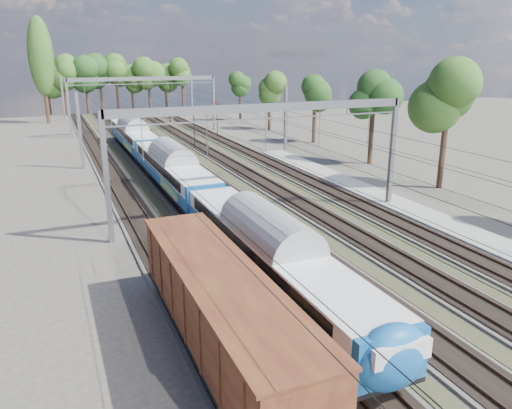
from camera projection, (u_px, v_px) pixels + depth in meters
name	position (u px, v px, depth m)	size (l,w,h in m)	color
track_bed	(207.00, 178.00, 51.75)	(21.00, 130.00, 0.34)	#47423A
platform	(484.00, 241.00, 34.06)	(3.00, 70.00, 0.30)	gray
catenary	(189.00, 109.00, 56.85)	(25.65, 130.00, 9.00)	slate
tree_belt	(166.00, 78.00, 94.98)	(40.07, 100.11, 11.65)	black
poplar	(41.00, 57.00, 89.85)	(4.40, 4.40, 19.04)	black
emu_train	(174.00, 165.00, 45.44)	(3.11, 65.69, 4.54)	black
freight_boxcar	(220.00, 309.00, 20.40)	(3.17, 15.29, 3.94)	black
worker	(207.00, 149.00, 63.07)	(0.61, 0.40, 1.67)	black
signal_near	(194.00, 124.00, 66.29)	(0.34, 0.31, 5.46)	black
signal_far	(217.00, 115.00, 76.15)	(0.37, 0.34, 5.44)	black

